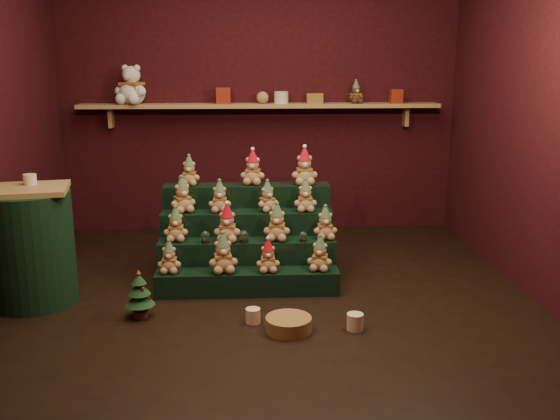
{
  "coord_description": "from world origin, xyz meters",
  "views": [
    {
      "loc": [
        -0.13,
        -4.44,
        1.76
      ],
      "look_at": [
        0.12,
        0.25,
        0.61
      ],
      "focal_mm": 40.0,
      "sensor_mm": 36.0,
      "label": 1
    }
  ],
  "objects": [
    {
      "name": "teddy_8",
      "position": [
        -0.66,
        0.52,
        0.68
      ],
      "size": [
        0.27,
        0.26,
        0.29
      ],
      "primitive_type": null,
      "rotation": [
        0.0,
        0.0,
        0.45
      ],
      "color": "tan",
      "rests_on": "riser_tier_midback"
    },
    {
      "name": "gift_tin_red_b",
      "position": [
        1.37,
        1.85,
        1.39
      ],
      "size": [
        0.12,
        0.12,
        0.14
      ],
      "primitive_type": "cube",
      "color": "#A22D18",
      "rests_on": "back_shelf"
    },
    {
      "name": "side_table",
      "position": [
        -1.71,
        -0.02,
        0.43
      ],
      "size": [
        0.64,
        0.61,
        0.87
      ],
      "rotation": [
        0.0,
        0.0,
        0.18
      ],
      "color": "tan",
      "rests_on": "ground"
    },
    {
      "name": "mug_right",
      "position": [
        0.57,
        -0.63,
        0.06
      ],
      "size": [
        0.11,
        0.11,
        0.11
      ],
      "primitive_type": "cylinder",
      "color": "#F5E9B5",
      "rests_on": "ground"
    },
    {
      "name": "right_wall",
      "position": [
        2.05,
        0.0,
        1.4
      ],
      "size": [
        0.1,
        4.0,
        2.8
      ],
      "primitive_type": "cube",
      "color": "black",
      "rests_on": "ground"
    },
    {
      "name": "teddy_0",
      "position": [
        -0.73,
        0.08,
        0.3
      ],
      "size": [
        0.18,
        0.17,
        0.25
      ],
      "primitive_type": null,
      "rotation": [
        0.0,
        0.0,
        -0.03
      ],
      "color": "tan",
      "rests_on": "riser_tier_front"
    },
    {
      "name": "gift_tin_cream",
      "position": [
        0.21,
        1.85,
        1.38
      ],
      "size": [
        0.14,
        0.14,
        0.12
      ],
      "primitive_type": "cylinder",
      "color": "beige",
      "rests_on": "back_shelf"
    },
    {
      "name": "teddy_6",
      "position": [
        0.09,
        0.29,
        0.51
      ],
      "size": [
        0.23,
        0.21,
        0.29
      ],
      "primitive_type": null,
      "rotation": [
        0.0,
        0.0,
        -0.12
      ],
      "color": "tan",
      "rests_on": "riser_tier_midfront"
    },
    {
      "name": "snow_globe_c",
      "position": [
        0.3,
        0.24,
        0.4
      ],
      "size": [
        0.06,
        0.06,
        0.08
      ],
      "color": "black",
      "rests_on": "riser_tier_midfront"
    },
    {
      "name": "riser_tier_midback",
      "position": [
        -0.14,
        0.52,
        0.27
      ],
      "size": [
        1.4,
        0.22,
        0.54
      ],
      "primitive_type": "cube",
      "color": "black",
      "rests_on": "ground"
    },
    {
      "name": "front_wall",
      "position": [
        0.0,
        -2.05,
        1.4
      ],
      "size": [
        4.0,
        0.1,
        2.8
      ],
      "primitive_type": "cube",
      "color": "black",
      "rests_on": "ground"
    },
    {
      "name": "brown_bear",
      "position": [
        0.96,
        1.84,
        1.43
      ],
      "size": [
        0.2,
        0.19,
        0.22
      ],
      "primitive_type": null,
      "rotation": [
        0.0,
        0.0,
        0.31
      ],
      "color": "#4A2B18",
      "rests_on": "back_shelf"
    },
    {
      "name": "teddy_13",
      "position": [
        -0.09,
        0.75,
        0.86
      ],
      "size": [
        0.23,
        0.22,
        0.29
      ],
      "primitive_type": null,
      "rotation": [
        0.0,
        0.0,
        -0.17
      ],
      "color": "tan",
      "rests_on": "riser_tier_back"
    },
    {
      "name": "back_shelf",
      "position": [
        0.0,
        1.87,
        1.29
      ],
      "size": [
        3.6,
        0.26,
        0.24
      ],
      "color": "tan",
      "rests_on": "ground"
    },
    {
      "name": "teddy_10",
      "position": [
        0.03,
        0.52,
        0.67
      ],
      "size": [
        0.23,
        0.22,
        0.25
      ],
      "primitive_type": null,
      "rotation": [
        0.0,
        0.0,
        0.44
      ],
      "color": "tan",
      "rests_on": "riser_tier_midback"
    },
    {
      "name": "teddy_9",
      "position": [
        -0.36,
        0.52,
        0.67
      ],
      "size": [
        0.19,
        0.17,
        0.26
      ],
      "primitive_type": null,
      "rotation": [
        0.0,
        0.0,
        -0.01
      ],
      "color": "tan",
      "rests_on": "riser_tier_midback"
    },
    {
      "name": "snow_globe_b",
      "position": [
        -0.17,
        0.24,
        0.41
      ],
      "size": [
        0.07,
        0.07,
        0.09
      ],
      "color": "black",
      "rests_on": "riser_tier_midfront"
    },
    {
      "name": "teddy_12",
      "position": [
        -0.62,
        0.74,
        0.84
      ],
      "size": [
        0.19,
        0.17,
        0.25
      ],
      "primitive_type": null,
      "rotation": [
        0.0,
        0.0,
        -0.08
      ],
      "color": "tan",
      "rests_on": "riser_tier_back"
    },
    {
      "name": "teddy_14",
      "position": [
        0.35,
        0.73,
        0.87
      ],
      "size": [
        0.23,
        0.2,
        0.31
      ],
      "primitive_type": null,
      "rotation": [
        0.0,
        0.0,
        0.03
      ],
      "color": "tan",
      "rests_on": "riser_tier_back"
    },
    {
      "name": "snow_globe_a",
      "position": [
        -0.47,
        0.24,
        0.41
      ],
      "size": [
        0.07,
        0.07,
        0.1
      ],
      "color": "black",
      "rests_on": "riser_tier_midfront"
    },
    {
      "name": "riser_tier_back",
      "position": [
        -0.14,
        0.74,
        0.36
      ],
      "size": [
        1.4,
        0.22,
        0.72
      ],
      "primitive_type": "cube",
      "color": "black",
      "rests_on": "ground"
    },
    {
      "name": "riser_tier_front",
      "position": [
        -0.14,
        0.08,
        0.09
      ],
      "size": [
        1.4,
        0.22,
        0.18
      ],
      "primitive_type": "cube",
      "color": "black",
      "rests_on": "ground"
    },
    {
      "name": "teddy_4",
      "position": [
        -0.7,
        0.31,
        0.49
      ],
      "size": [
        0.19,
        0.17,
        0.27
      ],
      "primitive_type": null,
      "rotation": [
        0.0,
        0.0,
        0.01
      ],
      "color": "tan",
      "rests_on": "riser_tier_midfront"
    },
    {
      "name": "teddy_1",
      "position": [
        -0.33,
        0.06,
        0.33
      ],
      "size": [
        0.25,
        0.23,
        0.31
      ],
      "primitive_type": null,
      "rotation": [
        0.0,
        0.0,
        0.15
      ],
      "color": "tan",
      "rests_on": "riser_tier_front"
    },
    {
      "name": "teddy_3",
      "position": [
        0.41,
        0.07,
        0.31
      ],
      "size": [
        0.23,
        0.22,
        0.27
      ],
      "primitive_type": null,
      "rotation": [
        0.0,
        0.0,
        -0.27
      ],
      "color": "tan",
      "rests_on": "riser_tier_front"
    },
    {
      "name": "teddy_7",
      "position": [
        0.48,
        0.3,
        0.49
      ],
      "size": [
        0.2,
        0.18,
        0.27
      ],
      "primitive_type": null,
      "rotation": [
        0.0,
        0.0,
        0.06
      ],
      "color": "tan",
      "rests_on": "riser_tier_midfront"
    },
    {
      "name": "mini_christmas_tree",
      "position": [
        -0.89,
        -0.35,
        0.17
      ],
      "size": [
        0.21,
        0.21,
        0.35
      ],
      "rotation": [
        0.0,
        0.0,
        0.17
      ],
      "color": "#4B2C1A",
      "rests_on": "ground"
    },
    {
      "name": "ground",
      "position": [
        0.0,
        0.0,
        0.0
      ],
      "size": [
        4.0,
        4.0,
        0.0
      ],
      "primitive_type": "plane",
      "color": "black",
      "rests_on": "ground"
    },
    {
      "name": "teddy_2",
      "position": [
        0.01,
        0.06,
        0.31
      ],
      "size": [
        0.18,
        0.17,
        0.25
      ],
      "primitive_type": null,
      "rotation": [
        0.0,
        0.0,
        0.02
      ],
      "color": "tan",
      "rests_on": "riser_tier_front"
    },
    {
      "name": "riser_tier_midfront",
      "position": [
        -0.14,
        0.3,
        0.18
      ],
      "size": [
        1.4,
        0.22,
        0.36
      ],
      "primitive_type": "cube",
      "color": "black",
      "rests_on": "ground"
    },
    {
      "name": "gift_tin_red_a",
      "position": [
        -0.36,
        1.85,
        1.4
      ],
      "size": [
        0.14,
        0.14,
        0.16
      ],
      "primitive_type": "cube",
      "color": "#A22D18",
      "rests_on": "back_shelf"
    },
    {
      "name": "back_wall",
      "position": [
        0.0,
        2.05,
        1.4
      ],
      "size": [
        4.0,
        0.1,
        2.8
      ],
      "primitive_type": "cube",
      "color": "black",
      "rests_on": "ground"
    },
    {
      "name": "scarf_gift_box",
      "position": [
        0.55,
        1.85,
        1.37
      ],
      "size": [
        0.16,
        0.1,
        0.1
      ],
      "primitive_type": "cube",
      "color": "#D05B1D",
      "rests_on": "back_shelf"
    },
    {
      "name": "white_bear",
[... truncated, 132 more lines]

